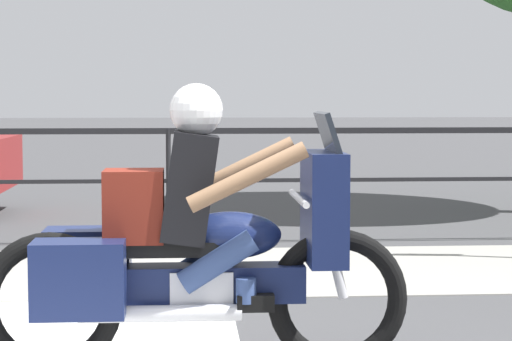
# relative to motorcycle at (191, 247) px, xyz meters

# --- Properties ---
(sidewalk_band) EXTENTS (44.00, 2.40, 0.01)m
(sidewalk_band) POSITION_rel_motorcycle_xyz_m (-0.19, 3.13, -0.69)
(sidewalk_band) COLOR #99968E
(sidewalk_band) RESTS_ON ground
(fence_railing) EXTENTS (36.00, 0.05, 1.19)m
(fence_railing) POSITION_rel_motorcycle_xyz_m (-0.19, 4.65, 0.24)
(fence_railing) COLOR black
(fence_railing) RESTS_ON ground
(motorcycle) EXTENTS (2.36, 0.76, 1.58)m
(motorcycle) POSITION_rel_motorcycle_xyz_m (0.00, 0.00, 0.00)
(motorcycle) COLOR black
(motorcycle) RESTS_ON ground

